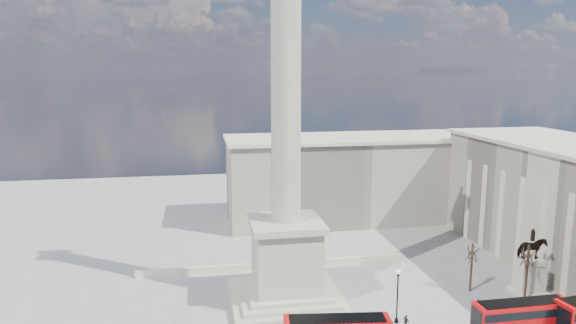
% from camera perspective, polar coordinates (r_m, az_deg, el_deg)
% --- Properties ---
extents(ground, '(180.00, 180.00, 0.00)m').
position_cam_1_polar(ground, '(63.96, 0.58, -17.09)').
color(ground, '#9C9A94').
rests_on(ground, ground).
extents(nelsons_column, '(14.00, 14.00, 49.85)m').
position_cam_1_polar(nelsons_column, '(63.94, -0.22, -4.68)').
color(nelsons_column, '#BEB79E').
rests_on(nelsons_column, ground).
extents(balustrade_wall, '(40.00, 0.60, 1.10)m').
position_cam_1_polar(balustrade_wall, '(78.13, -1.62, -11.44)').
color(balustrade_wall, beige).
rests_on(balustrade_wall, ground).
extents(building_east, '(19.00, 46.00, 18.60)m').
position_cam_1_polar(building_east, '(88.46, 29.31, -4.23)').
color(building_east, beige).
rests_on(building_east, ground).
extents(building_northeast, '(51.00, 17.00, 16.60)m').
position_cam_1_polar(building_northeast, '(102.81, 7.46, -1.73)').
color(building_northeast, beige).
rests_on(building_northeast, ground).
extents(red_bus_c, '(10.88, 2.61, 4.41)m').
position_cam_1_polar(red_bus_c, '(64.25, 24.58, -15.62)').
color(red_bus_c, red).
rests_on(red_bus_c, ground).
extents(victorian_lamp, '(0.57, 0.57, 6.62)m').
position_cam_1_polar(victorian_lamp, '(62.86, 12.08, -13.89)').
color(victorian_lamp, black).
rests_on(victorian_lamp, ground).
extents(equestrian_statue, '(4.35, 3.27, 8.98)m').
position_cam_1_polar(equestrian_statue, '(76.20, 25.27, -10.92)').
color(equestrian_statue, beige).
rests_on(equestrian_statue, ground).
extents(bare_tree_near, '(1.86, 1.86, 8.12)m').
position_cam_1_polar(bare_tree_near, '(72.16, 25.13, -9.33)').
color(bare_tree_near, '#332319').
rests_on(bare_tree_near, ground).
extents(bare_tree_mid, '(1.85, 1.85, 7.01)m').
position_cam_1_polar(bare_tree_mid, '(73.37, 19.80, -9.37)').
color(bare_tree_mid, '#332319').
rests_on(bare_tree_mid, ground).
extents(bare_tree_far, '(1.74, 1.74, 7.10)m').
position_cam_1_polar(bare_tree_far, '(84.06, 28.61, -7.50)').
color(bare_tree_far, '#332319').
rests_on(bare_tree_far, ground).
extents(pedestrian_walking, '(0.66, 0.58, 1.51)m').
position_cam_1_polar(pedestrian_walking, '(69.77, 20.39, -14.65)').
color(pedestrian_walking, '#272125').
rests_on(pedestrian_walking, ground).
extents(pedestrian_standing, '(1.10, 1.03, 1.81)m').
position_cam_1_polar(pedestrian_standing, '(71.95, 28.36, -14.35)').
color(pedestrian_standing, '#272125').
rests_on(pedestrian_standing, ground).
extents(pedestrian_crossing, '(0.82, 1.02, 1.63)m').
position_cam_1_polar(pedestrian_crossing, '(63.18, 12.98, -16.89)').
color(pedestrian_crossing, '#272125').
rests_on(pedestrian_crossing, ground).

